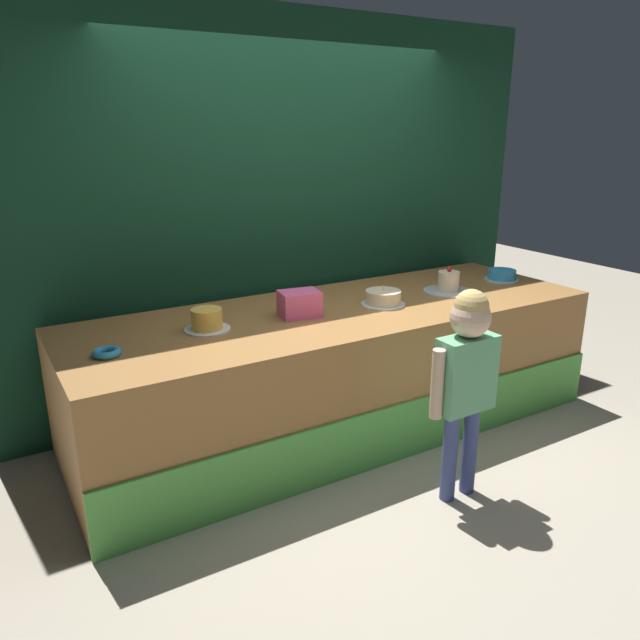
{
  "coord_description": "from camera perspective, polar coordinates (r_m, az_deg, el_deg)",
  "views": [
    {
      "loc": [
        -2.04,
        -2.59,
        1.96
      ],
      "look_at": [
        -0.28,
        0.35,
        0.86
      ],
      "focal_mm": 34.06,
      "sensor_mm": 36.0,
      "label": 1
    }
  ],
  "objects": [
    {
      "name": "ground_plane",
      "position": [
        3.83,
        6.44,
        -13.11
      ],
      "size": [
        12.0,
        12.0,
        0.0
      ],
      "primitive_type": "plane",
      "color": "#ADA38E"
    },
    {
      "name": "stage_platform",
      "position": [
        4.06,
        1.77,
        -4.59
      ],
      "size": [
        3.48,
        1.17,
        0.83
      ],
      "color": "#9E6B38",
      "rests_on": "ground_plane"
    },
    {
      "name": "curtain_backdrop",
      "position": [
        4.38,
        -2.97,
        9.85
      ],
      "size": [
        4.15,
        0.08,
        2.71
      ],
      "primitive_type": "cube",
      "color": "#113823",
      "rests_on": "ground_plane"
    },
    {
      "name": "child_figure",
      "position": [
        3.25,
        13.59,
        -4.34
      ],
      "size": [
        0.46,
        0.21,
        1.18
      ],
      "color": "#3F4C8C",
      "rests_on": "ground_plane"
    },
    {
      "name": "pink_box",
      "position": [
        3.75,
        -1.93,
        1.54
      ],
      "size": [
        0.27,
        0.22,
        0.16
      ],
      "primitive_type": "cube",
      "rotation": [
        0.0,
        0.0,
        -0.16
      ],
      "color": "pink",
      "rests_on": "stage_platform"
    },
    {
      "name": "donut",
      "position": [
        3.3,
        -19.39,
        -2.89
      ],
      "size": [
        0.15,
        0.15,
        0.04
      ],
      "primitive_type": "torus",
      "color": "#3399D8",
      "rests_on": "stage_platform"
    },
    {
      "name": "cake_far_left",
      "position": [
        3.55,
        -10.58,
        -0.04
      ],
      "size": [
        0.27,
        0.27,
        0.13
      ],
      "color": "white",
      "rests_on": "stage_platform"
    },
    {
      "name": "cake_center_left",
      "position": [
        4.01,
        5.95,
        2.06
      ],
      "size": [
        0.29,
        0.29,
        0.14
      ],
      "color": "white",
      "rests_on": "stage_platform"
    },
    {
      "name": "cake_center_right",
      "position": [
        4.4,
        11.97,
        3.34
      ],
      "size": [
        0.35,
        0.35,
        0.18
      ],
      "color": "silver",
      "rests_on": "stage_platform"
    },
    {
      "name": "cake_far_right",
      "position": [
        4.85,
        16.71,
        4.05
      ],
      "size": [
        0.26,
        0.26,
        0.08
      ],
      "color": "silver",
      "rests_on": "stage_platform"
    }
  ]
}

